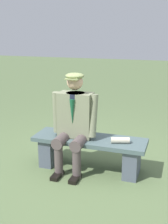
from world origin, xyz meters
name	(u,v)px	position (x,y,z in m)	size (l,w,h in m)	color
ground_plane	(89,168)	(0.00, 0.00, 0.00)	(30.00, 30.00, 0.00)	#586D44
bench	(89,149)	(0.00, 0.00, 0.28)	(1.50, 0.47, 0.44)	#4B5F62
seated_man	(74,119)	(0.19, 0.07, 0.70)	(0.62, 0.61, 1.30)	gray
rolled_magazine	(120,140)	(-0.42, 0.05, 0.48)	(0.08, 0.08, 0.23)	beige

